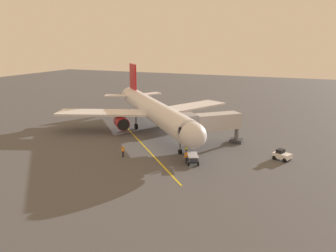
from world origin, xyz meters
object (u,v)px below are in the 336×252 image
jet_bridge (206,123)px  ground_crew_marshaller (186,157)px  airplane (153,110)px  ground_crew_wing_walker (123,151)px  ground_crew_loader (186,149)px  tug_portside (282,155)px  baggage_cart_near_nose (192,159)px

jet_bridge → ground_crew_marshaller: size_ratio=5.70×
airplane → jet_bridge: 12.50m
jet_bridge → ground_crew_wing_walker: (9.38, 10.06, -2.88)m
ground_crew_loader → tug_portside: bearing=-165.8°
ground_crew_wing_walker → baggage_cart_near_nose: size_ratio=0.58×
baggage_cart_near_nose → tug_portside: bearing=-150.3°
ground_crew_wing_walker → baggage_cart_near_nose: bearing=-171.8°
ground_crew_marshaller → baggage_cart_near_nose: ground_crew_marshaller is taller
airplane → ground_crew_wing_walker: size_ratio=19.54×
airplane → tug_portside: bearing=163.6°
jet_bridge → ground_crew_wing_walker: jet_bridge is taller
ground_crew_wing_walker → tug_portside: size_ratio=0.63×
ground_crew_marshaller → ground_crew_loader: bearing=-70.0°
jet_bridge → airplane: bearing=-22.0°
airplane → jet_bridge: (-11.59, 4.67, -0.24)m
ground_crew_loader → airplane: bearing=-44.8°
jet_bridge → ground_crew_marshaller: bearing=89.9°
ground_crew_wing_walker → baggage_cart_near_nose: (-10.16, -1.47, -0.23)m
ground_crew_wing_walker → tug_portside: 22.70m
jet_bridge → ground_crew_loader: (1.26, 5.58, -2.88)m
ground_crew_marshaller → ground_crew_wing_walker: bearing=6.6°
tug_portside → baggage_cart_near_nose: bearing=29.7°
jet_bridge → baggage_cart_near_nose: bearing=95.2°
airplane → tug_portside: 24.73m
ground_crew_marshaller → tug_portside: ground_crew_marshaller is taller
tug_portside → ground_crew_marshaller: bearing=29.4°
ground_crew_marshaller → ground_crew_wing_walker: 9.42m
ground_crew_loader → baggage_cart_near_nose: 3.65m
ground_crew_loader → tug_portside: 13.60m
jet_bridge → baggage_cart_near_nose: 9.17m
ground_crew_marshaller → ground_crew_wing_walker: (9.36, 1.09, 0.00)m
jet_bridge → ground_crew_marshaller: 9.42m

